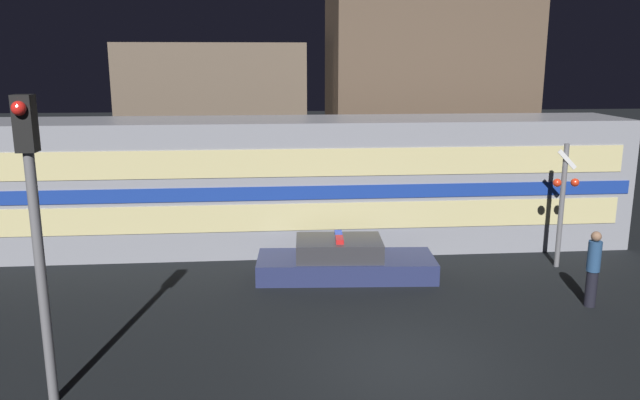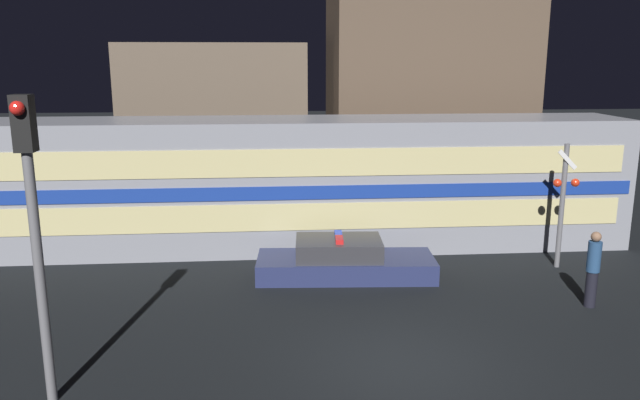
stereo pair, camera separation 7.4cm
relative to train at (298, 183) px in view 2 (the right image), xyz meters
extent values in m
plane|color=black|center=(1.63, -8.18, -2.01)|extent=(120.00, 120.00, 0.00)
cube|color=gray|center=(0.00, 0.01, 0.00)|extent=(20.41, 2.85, 4.01)
cube|color=#193899|center=(0.00, -1.43, 0.00)|extent=(20.00, 0.03, 0.40)
cube|color=beige|center=(0.00, -1.43, -0.72)|extent=(19.39, 0.02, 0.80)
cube|color=beige|center=(0.00, -1.43, 0.88)|extent=(19.39, 0.02, 0.80)
cube|color=navy|center=(1.15, -3.06, -1.73)|extent=(4.89, 2.00, 0.56)
cube|color=#333338|center=(0.96, -3.05, -1.20)|extent=(2.39, 1.64, 0.50)
cube|color=red|center=(0.94, -3.30, -0.89)|extent=(0.23, 0.52, 0.12)
cube|color=blue|center=(0.97, -2.79, -0.89)|extent=(0.23, 0.52, 0.12)
cylinder|color=black|center=(6.73, -5.64, -1.57)|extent=(0.27, 0.27, 0.88)
cylinder|color=navy|center=(6.73, -5.64, -0.75)|extent=(0.31, 0.31, 0.74)
sphere|color=#8C664C|center=(6.73, -5.64, -0.27)|extent=(0.24, 0.24, 0.24)
cylinder|color=slate|center=(7.27, -2.75, -0.24)|extent=(0.14, 0.14, 3.54)
sphere|color=red|center=(7.02, -2.89, 0.47)|extent=(0.23, 0.23, 0.23)
sphere|color=red|center=(7.52, -2.89, 0.47)|extent=(0.23, 0.23, 0.23)
cube|color=white|center=(7.27, -2.84, 1.11)|extent=(0.58, 0.03, 0.58)
cylinder|color=slate|center=(-4.71, -8.94, 0.18)|extent=(0.17, 0.17, 4.37)
cube|color=black|center=(-4.71, -8.94, 2.81)|extent=(0.30, 0.30, 0.90)
sphere|color=red|center=(-4.71, -9.14, 3.07)|extent=(0.23, 0.23, 0.23)
cube|color=brown|center=(-3.08, 8.36, 1.20)|extent=(7.51, 5.48, 6.42)
cube|color=brown|center=(5.49, 6.03, 2.77)|extent=(7.64, 5.08, 9.55)
camera|label=1|loc=(-0.95, -19.09, 3.81)|focal=35.00mm
camera|label=2|loc=(-0.88, -19.10, 3.81)|focal=35.00mm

